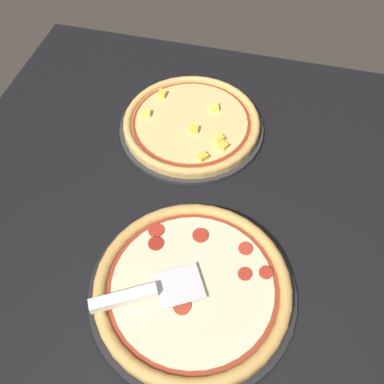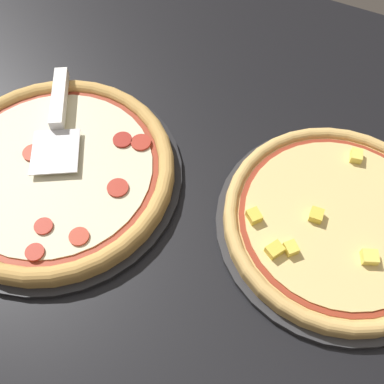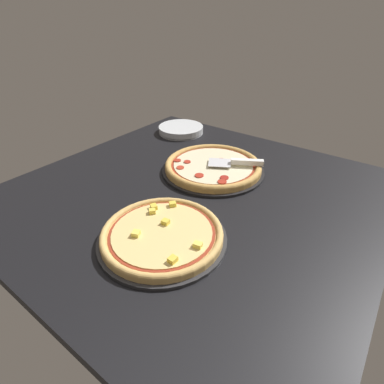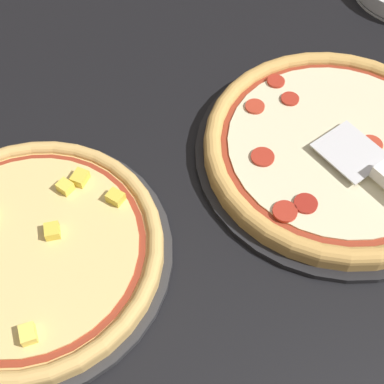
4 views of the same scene
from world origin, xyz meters
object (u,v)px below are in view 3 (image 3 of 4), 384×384
plate_stack (181,129)px  pizza_front (213,166)px  serving_spatula (241,162)px  pizza_back (162,233)px

plate_stack → pizza_front: bearing=144.9°
serving_spatula → plate_stack: serving_spatula is taller
pizza_front → plate_stack: (36.72, -25.84, -0.63)cm
pizza_back → serving_spatula: bearing=-88.0°
pizza_front → plate_stack: pizza_front is taller
pizza_front → plate_stack: bearing=-35.1°
serving_spatula → pizza_front: bearing=28.6°
pizza_back → plate_stack: bearing=-55.3°
pizza_back → serving_spatula: size_ratio=1.66×
pizza_front → pizza_back: size_ratio=1.11×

